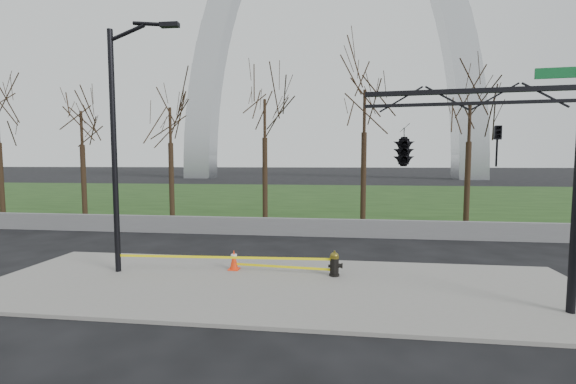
# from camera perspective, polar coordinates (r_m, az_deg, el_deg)

# --- Properties ---
(ground) EXTENTS (500.00, 500.00, 0.00)m
(ground) POSITION_cam_1_polar(r_m,az_deg,el_deg) (11.82, -1.14, -14.04)
(ground) COLOR black
(ground) RESTS_ON ground
(sidewalk) EXTENTS (18.00, 6.00, 0.10)m
(sidewalk) POSITION_cam_1_polar(r_m,az_deg,el_deg) (11.80, -1.14, -13.81)
(sidewalk) COLOR slate
(sidewalk) RESTS_ON ground
(grass_strip) EXTENTS (120.00, 40.00, 0.06)m
(grass_strip) POSITION_cam_1_polar(r_m,az_deg,el_deg) (41.28, 4.96, -0.67)
(grass_strip) COLOR #1A3413
(grass_strip) RESTS_ON ground
(guardrail) EXTENTS (60.00, 0.30, 0.90)m
(guardrail) POSITION_cam_1_polar(r_m,az_deg,el_deg) (19.44, 2.32, -5.29)
(guardrail) COLOR #59595B
(guardrail) RESTS_ON ground
(gateway_arch) EXTENTS (66.00, 6.00, 65.00)m
(gateway_arch) POSITION_cam_1_polar(r_m,az_deg,el_deg) (90.77, 6.36, 22.97)
(gateway_arch) COLOR #B2B5B9
(gateway_arch) RESTS_ON ground
(tree_row) EXTENTS (34.30, 4.00, 8.77)m
(tree_row) POSITION_cam_1_polar(r_m,az_deg,el_deg) (24.28, -10.78, 5.92)
(tree_row) COLOR black
(tree_row) RESTS_ON ground
(fire_hydrant) EXTENTS (0.50, 0.33, 0.82)m
(fire_hydrant) POSITION_cam_1_polar(r_m,az_deg,el_deg) (12.54, 7.01, -10.69)
(fire_hydrant) COLOR black
(fire_hydrant) RESTS_ON sidewalk
(traffic_cone) EXTENTS (0.36, 0.36, 0.69)m
(traffic_cone) POSITION_cam_1_polar(r_m,az_deg,el_deg) (13.29, -8.10, -9.99)
(traffic_cone) COLOR #FF340D
(traffic_cone) RESTS_ON sidewalk
(street_light) EXTENTS (2.39, 0.23, 8.21)m
(street_light) POSITION_cam_1_polar(r_m,az_deg,el_deg) (13.69, -23.84, 8.04)
(street_light) COLOR black
(street_light) RESTS_ON ground
(traffic_signal_mast) EXTENTS (5.09, 2.52, 6.00)m
(traffic_signal_mast) POSITION_cam_1_polar(r_m,az_deg,el_deg) (10.36, 21.18, 6.34)
(traffic_signal_mast) COLOR black
(traffic_signal_mast) RESTS_ON ground
(caution_tape) EXTENTS (7.20, 0.69, 0.42)m
(caution_tape) POSITION_cam_1_polar(r_m,az_deg,el_deg) (12.81, -6.76, -10.13)
(caution_tape) COLOR #FAEB0D
(caution_tape) RESTS_ON ground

